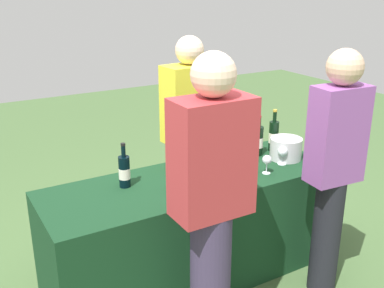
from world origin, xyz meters
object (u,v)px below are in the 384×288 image
object	(u,v)px
wine_bottle_0	(124,171)
guest_0	(212,200)
wine_glass_2	(249,158)
wine_bottle_5	(258,140)
wine_bottle_6	(274,136)
guest_1	(334,165)
wine_glass_0	(171,176)
server_pouring	(190,132)
wine_glass_4	(283,152)
wine_bottle_4	(246,145)
ice_bucket	(286,148)
wine_glass_1	(219,170)
wine_glass_3	(267,160)
wine_bottle_1	(174,158)
wine_bottle_2	(196,157)
wine_bottle_3	(233,145)

from	to	relation	value
wine_bottle_0	guest_0	world-z (taller)	guest_0
wine_bottle_0	wine_glass_2	size ratio (longest dim) A/B	2.06
wine_bottle_5	wine_bottle_6	world-z (taller)	wine_bottle_6
wine_bottle_0	guest_1	size ratio (longest dim) A/B	0.18
wine_glass_0	server_pouring	bearing A→B (deg)	51.84
wine_glass_4	guest_0	size ratio (longest dim) A/B	0.08
wine_bottle_4	ice_bucket	xyz separation A→B (m)	(0.27, -0.14, -0.03)
wine_glass_0	server_pouring	world-z (taller)	server_pouring
wine_bottle_5	guest_0	bearing A→B (deg)	-140.41
wine_glass_1	guest_1	size ratio (longest dim) A/B	0.09
wine_glass_1	wine_glass_4	bearing A→B (deg)	5.98
ice_bucket	guest_0	size ratio (longest dim) A/B	0.14
wine_glass_1	wine_glass_4	size ratio (longest dim) A/B	1.05
wine_glass_3	guest_1	size ratio (longest dim) A/B	0.08
wine_bottle_1	wine_bottle_6	size ratio (longest dim) A/B	0.91
wine_bottle_2	wine_bottle_6	distance (m)	0.76
wine_bottle_0	wine_glass_1	xyz separation A→B (m)	(0.55, -0.28, -0.01)
server_pouring	guest_1	bearing A→B (deg)	102.56
wine_bottle_1	wine_bottle_4	distance (m)	0.59
wine_bottle_6	wine_glass_2	world-z (taller)	wine_bottle_6
wine_glass_3	wine_bottle_3	bearing A→B (deg)	98.94
wine_bottle_2	wine_bottle_6	bearing A→B (deg)	5.52
ice_bucket	wine_bottle_2	bearing A→B (deg)	170.99
wine_bottle_4	wine_glass_4	size ratio (longest dim) A/B	2.38
wine_bottle_5	wine_glass_0	size ratio (longest dim) A/B	2.42
wine_bottle_2	wine_bottle_4	distance (m)	0.45
wine_bottle_0	ice_bucket	size ratio (longest dim) A/B	1.25
wine_bottle_4	wine_glass_4	bearing A→B (deg)	-51.83
wine_bottle_1	ice_bucket	xyz separation A→B (m)	(0.85, -0.18, -0.03)
wine_bottle_3	ice_bucket	size ratio (longest dim) A/B	1.30
wine_bottle_3	server_pouring	bearing A→B (deg)	106.41
wine_glass_0	wine_bottle_5	bearing A→B (deg)	13.80
wine_bottle_5	server_pouring	size ratio (longest dim) A/B	0.19
wine_bottle_3	guest_1	bearing A→B (deg)	-70.41
wine_glass_4	guest_0	xyz separation A→B (m)	(-0.94, -0.51, 0.07)
wine_glass_3	guest_0	distance (m)	0.85
wine_glass_1	ice_bucket	bearing A→B (deg)	11.21
wine_bottle_2	wine_glass_2	distance (m)	0.37
wine_bottle_4	wine_glass_0	bearing A→B (deg)	-165.37
wine_glass_0	wine_bottle_3	bearing A→B (deg)	19.97
wine_bottle_4	ice_bucket	bearing A→B (deg)	-28.35
wine_bottle_1	wine_bottle_6	xyz separation A→B (m)	(0.89, 0.00, 0.01)
wine_bottle_0	wine_glass_2	xyz separation A→B (m)	(0.85, -0.21, -0.01)
wine_glass_2	wine_glass_1	bearing A→B (deg)	-165.66
wine_bottle_3	guest_0	world-z (taller)	guest_0
wine_bottle_5	wine_glass_1	distance (m)	0.63
wine_bottle_2	wine_glass_4	bearing A→B (deg)	-16.82
wine_bottle_1	wine_glass_3	distance (m)	0.65
wine_bottle_2	guest_1	distance (m)	0.92
wine_bottle_0	wine_bottle_6	xyz separation A→B (m)	(1.27, 0.04, 0.01)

